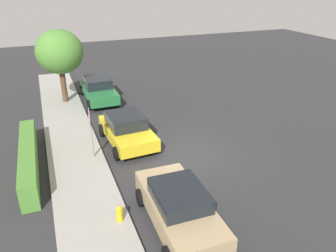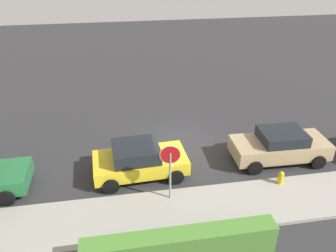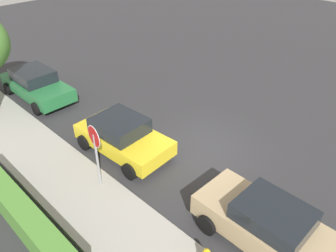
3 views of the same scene
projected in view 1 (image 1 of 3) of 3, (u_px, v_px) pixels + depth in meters
name	position (u px, v px, depth m)	size (l,w,h in m)	color
ground_plane	(187.00, 154.00, 15.13)	(60.00, 60.00, 0.00)	#2D2D30
sidewalk_curb	(80.00, 174.00, 13.51)	(32.00, 2.40, 0.14)	#9E9B93
stop_sign	(90.00, 125.00, 13.99)	(0.75, 0.11, 2.48)	gray
parked_car_yellow	(127.00, 129.00, 15.84)	(3.97, 2.26, 1.46)	yellow
parked_car_tan	(179.00, 207.00, 10.51)	(4.28, 2.05, 1.48)	tan
parked_car_green	(98.00, 89.00, 21.39)	(4.44, 2.05, 1.48)	#236B38
street_tree_near_corner	(60.00, 52.00, 19.92)	(2.86, 2.86, 4.62)	#513823
fire_hydrant	(120.00, 215.00, 10.74)	(0.30, 0.22, 0.72)	gold
front_yard_hedge	(29.00, 159.00, 13.72)	(6.01, 0.64, 1.06)	#4C8433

